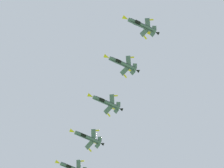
{
  "coord_description": "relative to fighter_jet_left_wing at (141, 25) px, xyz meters",
  "views": [
    {
      "loc": [
        -0.18,
        -0.96,
        1.74
      ],
      "look_at": [
        22.73,
        35.43,
        157.75
      ],
      "focal_mm": 62.33,
      "sensor_mm": 36.0,
      "label": 1
    }
  ],
  "objects": [
    {
      "name": "fighter_jet_trail_slot",
      "position": [
        9.01,
        69.21,
        1.22
      ],
      "size": [
        15.95,
        8.47,
        6.52
      ],
      "rotation": [
        0.0,
        0.69,
        1.44
      ],
      "color": "#4C5666"
    },
    {
      "name": "fighter_jet_right_wing",
      "position": [
        2.08,
        17.42,
        1.24
      ],
      "size": [
        15.95,
        8.54,
        6.43
      ],
      "rotation": [
        0.0,
        0.68,
        1.44
      ],
      "color": "#4C5666"
    },
    {
      "name": "fighter_jet_left_outer",
      "position": [
        4.9,
        34.63,
        -0.85
      ],
      "size": [
        15.95,
        8.19,
        6.85
      ],
      "rotation": [
        0.0,
        0.73,
        1.44
      ],
      "color": "#4C5666"
    },
    {
      "name": "fighter_jet_right_outer",
      "position": [
        6.67,
        52.49,
        -0.24
      ],
      "size": [
        15.95,
        8.33,
        6.69
      ],
      "rotation": [
        0.0,
        0.71,
        1.44
      ],
      "color": "#4C5666"
    },
    {
      "name": "fighter_jet_left_wing",
      "position": [
        0.0,
        0.0,
        0.0
      ],
      "size": [
        15.95,
        8.08,
        6.97
      ],
      "rotation": [
        0.0,
        0.75,
        1.44
      ],
      "color": "#4C5666"
    }
  ]
}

